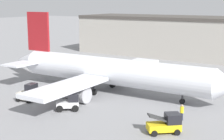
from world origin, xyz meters
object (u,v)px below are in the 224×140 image
Objects in this scene: baggage_tug at (70,102)px; belt_loader_truck at (166,124)px; ground_crew_worker at (182,112)px; airplane at (106,71)px; pushback_tug at (29,93)px.

baggage_tug is 12.93m from belt_loader_truck.
baggage_tug reaches higher than ground_crew_worker.
belt_loader_truck is at bearing -36.84° from airplane.
baggage_tug is 0.95× the size of belt_loader_truck.
ground_crew_worker is 0.51× the size of belt_loader_truck.
airplane is at bearing -70.75° from ground_crew_worker.
airplane is 17.20m from belt_loader_truck.
belt_loader_truck is at bearing -11.50° from pushback_tug.
ground_crew_worker is 13.40m from baggage_tug.
baggage_tug reaches higher than belt_loader_truck.
pushback_tug reaches higher than baggage_tug.
ground_crew_worker is 4.32m from belt_loader_truck.
airplane is at bearing 58.47° from baggage_tug.
belt_loader_truck is at bearing 42.39° from ground_crew_worker.
pushback_tug is at bearing -123.38° from airplane.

